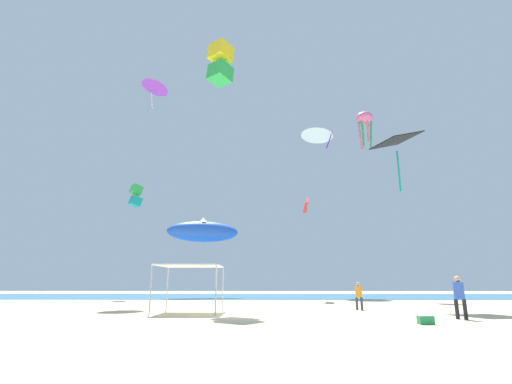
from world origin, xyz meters
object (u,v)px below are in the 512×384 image
kite_octopus_pink (364,120)px  cooler_box (426,320)px  person_near_tent (459,294)px  kite_box_green (136,196)px  kite_delta_purple (156,86)px  canopy_tent (190,267)px  kite_diamond_black (396,143)px  person_central (359,294)px  kite_delta_white (317,133)px  kite_box_yellow (220,63)px  kite_inflatable_blue (203,231)px  kite_parafoil_red (306,205)px

kite_octopus_pink → cooler_box: bearing=-145.0°
person_near_tent → kite_box_green: 32.84m
cooler_box → kite_delta_purple: size_ratio=0.16×
canopy_tent → kite_diamond_black: size_ratio=0.81×
person_central → kite_delta_white: size_ratio=0.27×
kite_delta_white → kite_octopus_pink: 8.05m
cooler_box → kite_octopus_pink: 31.79m
canopy_tent → person_central: 10.09m
kite_delta_white → kite_box_yellow: 22.34m
kite_box_green → kite_delta_purple: (3.63, -7.18, 9.08)m
person_near_tent → kite_diamond_black: (0.75, 7.77, 10.14)m
person_near_tent → person_central: bearing=-21.6°
kite_box_green → person_near_tent: bearing=-173.5°
kite_diamond_black → kite_inflatable_blue: (-16.30, 16.55, -4.06)m
cooler_box → kite_delta_white: (0.87, 31.11, 20.66)m
person_central → kite_inflatable_blue: size_ratio=0.19×
canopy_tent → kite_delta_purple: size_ratio=0.95×
kite_delta_purple → kite_octopus_pink: bearing=77.5°
person_central → kite_box_yellow: kite_box_yellow is taller
canopy_tent → kite_box_yellow: 17.58m
kite_delta_white → kite_octopus_pink: bearing=162.7°
kite_box_green → kite_diamond_black: size_ratio=0.60×
kite_box_green → kite_octopus_pink: 27.01m
kite_delta_white → kite_diamond_black: size_ratio=1.43×
kite_box_yellow → kite_delta_purple: 8.56m
person_central → kite_delta_white: (1.49, 23.29, 19.89)m
kite_delta_white → kite_box_yellow: kite_delta_white is taller
kite_diamond_black → kite_octopus_pink: kite_octopus_pink is taller
kite_box_green → kite_delta_white: kite_delta_white is taller
person_central → kite_octopus_pink: kite_octopus_pink is taller
kite_parafoil_red → kite_delta_purple: (-14.39, -3.88, 10.88)m
cooler_box → canopy_tent: bearing=152.0°
kite_diamond_black → kite_delta_purple: (-19.71, 6.83, 8.60)m
canopy_tent → kite_delta_purple: (-6.19, 11.17, 17.44)m
kite_inflatable_blue → kite_box_yellow: size_ratio=2.48×
person_near_tent → person_central: size_ratio=1.17×
kite_octopus_pink → kite_box_yellow: bearing=178.0°
kite_parafoil_red → kite_delta_purple: size_ratio=1.01×
kite_inflatable_blue → kite_delta_purple: (-3.41, -9.72, 12.66)m
kite_diamond_black → kite_parafoil_red: bearing=5.8°
person_near_tent → kite_octopus_pink: (2.89, 22.45, 18.61)m
canopy_tent → cooler_box: canopy_tent is taller
kite_diamond_black → kite_delta_purple: kite_delta_purple is taller
kite_box_green → kite_box_yellow: kite_box_yellow is taller
kite_box_yellow → kite_inflatable_blue: bearing=140.1°
kite_parafoil_red → person_near_tent: bearing=22.7°
canopy_tent → kite_diamond_black: (13.52, 4.34, 8.84)m
kite_inflatable_blue → kite_octopus_pink: 22.37m
kite_inflatable_blue → kite_parafoil_red: 12.57m
person_central → kite_diamond_black: size_ratio=0.39×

